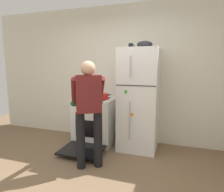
% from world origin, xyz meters
% --- Properties ---
extents(kitchen_wall_back, '(6.00, 0.10, 2.70)m').
position_xyz_m(kitchen_wall_back, '(0.00, 1.95, 1.35)').
color(kitchen_wall_back, silver).
rests_on(kitchen_wall_back, ground).
extents(refrigerator, '(0.68, 0.72, 1.83)m').
position_xyz_m(refrigerator, '(0.42, 1.57, 0.92)').
color(refrigerator, white).
rests_on(refrigerator, ground).
extents(stove_range, '(0.76, 1.21, 0.90)m').
position_xyz_m(stove_range, '(-0.45, 1.55, 0.44)').
color(stove_range, white).
rests_on(stove_range, ground).
extents(person_cook, '(0.65, 0.69, 1.60)m').
position_xyz_m(person_cook, '(-0.16, 0.66, 0.95)').
color(person_cook, black).
rests_on(person_cook, ground).
extents(red_pot, '(0.35, 0.25, 0.11)m').
position_xyz_m(red_pot, '(-0.29, 1.52, 0.95)').
color(red_pot, red).
rests_on(red_pot, stove_range).
extents(coffee_mug, '(0.11, 0.08, 0.10)m').
position_xyz_m(coffee_mug, '(0.24, 1.62, 1.88)').
color(coffee_mug, black).
rests_on(coffee_mug, refrigerator).
extents(pepper_mill, '(0.05, 0.05, 0.18)m').
position_xyz_m(pepper_mill, '(-0.75, 1.77, 0.99)').
color(pepper_mill, brown).
rests_on(pepper_mill, stove_range).
extents(mixing_bowl, '(0.27, 0.27, 0.12)m').
position_xyz_m(mixing_bowl, '(0.50, 1.57, 1.89)').
color(mixing_bowl, black).
rests_on(mixing_bowl, refrigerator).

